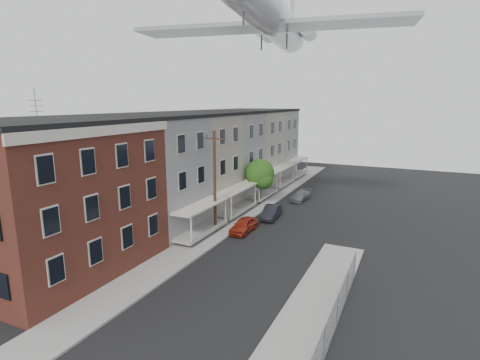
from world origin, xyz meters
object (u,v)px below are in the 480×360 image
object	(u,v)px
car_far	(300,196)
utility_pole	(215,181)
street_tree	(261,175)
car_mid	(271,212)
car_near	(243,225)
airplane	(274,19)

from	to	relation	value
car_far	utility_pole	bearing A→B (deg)	-100.17
street_tree	car_far	xyz separation A→B (m)	(3.47, 3.93, -2.89)
car_mid	utility_pole	bearing A→B (deg)	-123.24
utility_pole	car_near	bearing A→B (deg)	23.86
utility_pole	airplane	distance (m)	15.76
car_mid	airplane	xyz separation A→B (m)	(-0.33, 0.66, 18.14)
utility_pole	car_far	world-z (taller)	utility_pole
car_far	airplane	distance (m)	19.68
car_near	car_mid	xyz separation A→B (m)	(0.83, 4.80, -0.00)
airplane	street_tree	bearing A→B (deg)	125.54
utility_pole	car_near	world-z (taller)	utility_pole
car_far	airplane	world-z (taller)	airplane
utility_pole	airplane	bearing A→B (deg)	66.70
utility_pole	car_near	size ratio (longest dim) A/B	2.40
street_tree	car_mid	xyz separation A→B (m)	(2.80, -4.11, -2.81)
car_near	car_mid	bearing A→B (deg)	79.49
street_tree	airplane	bearing A→B (deg)	-54.46
car_near	airplane	bearing A→B (deg)	84.11
car_mid	airplane	world-z (taller)	airplane
street_tree	airplane	xyz separation A→B (m)	(2.46, -3.45, 15.32)
airplane	car_mid	bearing A→B (deg)	-63.24
car_mid	car_far	distance (m)	8.07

